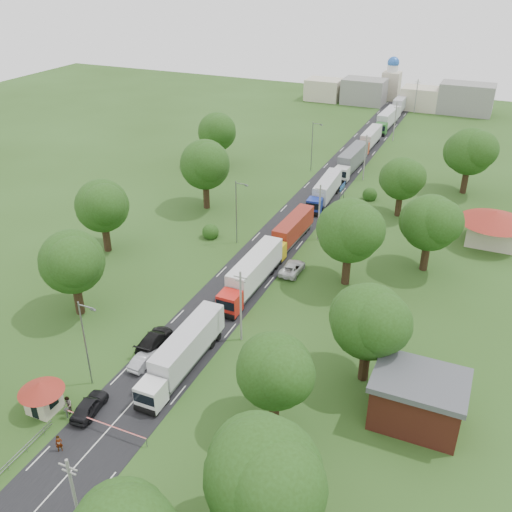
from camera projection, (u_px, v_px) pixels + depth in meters
The scene contains 44 objects.
ground at pixel (226, 299), 73.20m from camera, with size 260.00×260.00×0.00m, color #284517.
road at pixel (282, 236), 89.31m from camera, with size 8.00×200.00×0.04m, color black.
boom_barrier at pixel (93, 421), 53.11m from camera, with size 9.22×0.35×1.18m.
guard_booth at pixel (42, 393), 54.57m from camera, with size 4.40×4.40×3.45m.
info_sign at pixel (342, 190), 98.14m from camera, with size 0.12×3.10×4.10m.
pole_0 at pixel (76, 502), 40.83m from camera, with size 1.60×0.24×9.00m.
pole_1 at pixel (241, 305), 63.39m from camera, with size 1.60×0.24×9.00m.
pole_2 at pixel (319, 212), 85.95m from camera, with size 1.60×0.24×9.00m.
pole_3 at pixel (365, 157), 108.51m from camera, with size 1.60×0.24×9.00m.
pole_4 at pixel (395, 121), 131.07m from camera, with size 1.60×0.24×9.00m.
pole_5 at pixel (416, 96), 153.63m from camera, with size 1.60×0.24×9.00m.
lamp_0 at pixel (86, 340), 56.33m from camera, with size 2.03×0.22×10.00m.
lamp_1 at pixel (237, 209), 84.53m from camera, with size 2.03×0.22×10.00m.
lamp_2 at pixel (313, 144), 112.73m from camera, with size 2.03×0.22×10.00m.
tree_1 at pixel (264, 475), 39.08m from camera, with size 9.60×9.60×12.05m.
tree_2 at pixel (275, 370), 50.73m from camera, with size 8.00×8.00×10.10m.
tree_3 at pixel (369, 320), 56.39m from camera, with size 8.80×8.80×11.07m.
tree_4 at pixel (350, 230), 73.07m from camera, with size 9.60×9.60×12.05m.
tree_5 at pixel (430, 222), 76.63m from camera, with size 8.80×8.80×11.07m.
tree_6 at pixel (402, 178), 93.08m from camera, with size 8.00×8.00×10.10m.
tree_7 at pixel (470, 151), 101.42m from camera, with size 9.60×9.60×12.05m.
tree_10 at pixel (73, 261), 67.13m from camera, with size 8.80×8.80×11.07m.
tree_11 at pixel (103, 205), 81.69m from camera, with size 8.80×8.80×11.07m.
tree_12 at pixel (205, 164), 95.40m from camera, with size 9.60×9.60×12.05m.
tree_13 at pixel (217, 131), 114.62m from camera, with size 8.80×8.80×11.07m.
house_brick at pixel (418, 399), 53.09m from camera, with size 8.60×6.60×5.20m.
house_cream at pixel (494, 222), 85.05m from camera, with size 10.08×10.08×5.80m.
distant_town at pixel (401, 95), 159.93m from camera, with size 52.00×8.00×8.00m.
church at pixel (391, 81), 167.12m from camera, with size 5.00×5.00×12.30m.
truck_0 at pixel (184, 352), 60.10m from camera, with size 2.61×14.90×4.13m.
truck_1 at pixel (252, 273), 74.44m from camera, with size 2.80×15.45×4.28m.
truck_2 at pixel (291, 231), 86.08m from camera, with size 2.74×13.90×3.85m.
truck_3 at pixel (326, 190), 100.55m from camera, with size 2.96×14.24×3.94m.
truck_4 at pixel (351, 160), 114.13m from camera, with size 3.10×15.61×4.32m.
truck_5 at pixel (370, 139), 127.96m from camera, with size 2.43×13.74×3.81m.
truck_6 at pixel (387, 119), 141.60m from camera, with size 3.11×15.40×4.26m.
truck_7 at pixel (401, 104), 156.16m from camera, with size 2.65×14.46×4.01m.
car_lane_front at pixel (89, 406), 54.93m from camera, with size 1.92×4.77×1.63m, color black.
car_lane_mid at pixel (145, 360), 61.28m from camera, with size 1.49×4.28×1.41m, color #AEAFB6.
car_lane_rear at pixel (154, 340), 64.19m from camera, with size 2.35×5.78×1.68m, color black.
car_verge_near at pixel (292, 268), 78.75m from camera, with size 2.46×5.34×1.48m, color silver.
car_verge_far at pixel (336, 211), 95.73m from camera, with size 1.85×4.61×1.57m, color #55585C.
pedestrian_near at pixel (59, 444), 50.67m from camera, with size 0.62×0.41×1.71m, color gray.
pedestrian_booth at pixel (68, 405), 54.77m from camera, with size 0.94×0.73×1.94m, color gray.
Camera 1 is at (28.38, -55.00, 39.66)m, focal length 40.00 mm.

